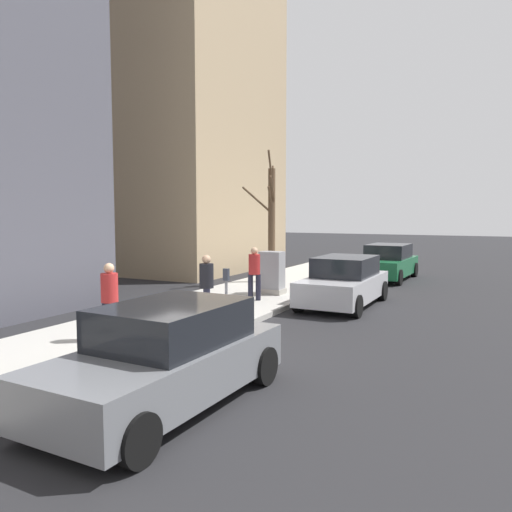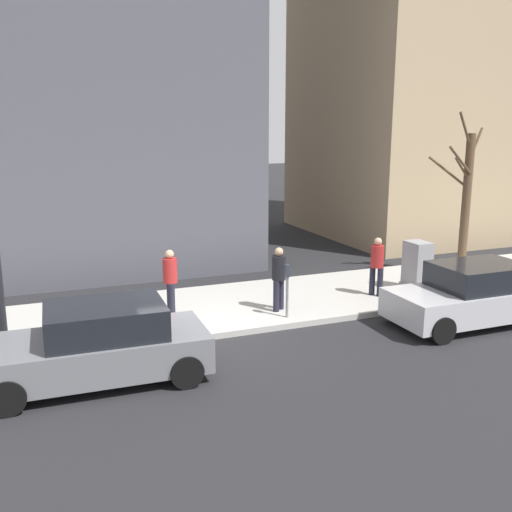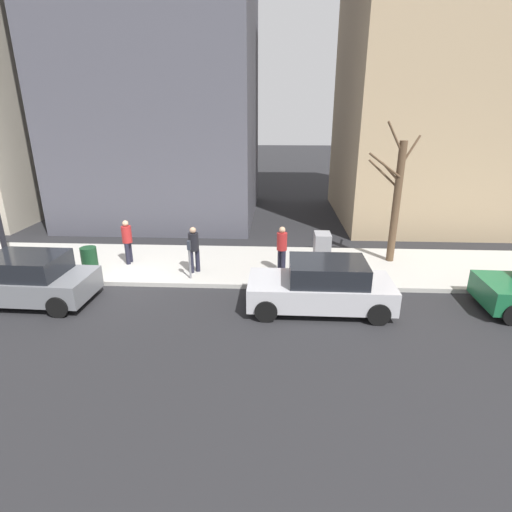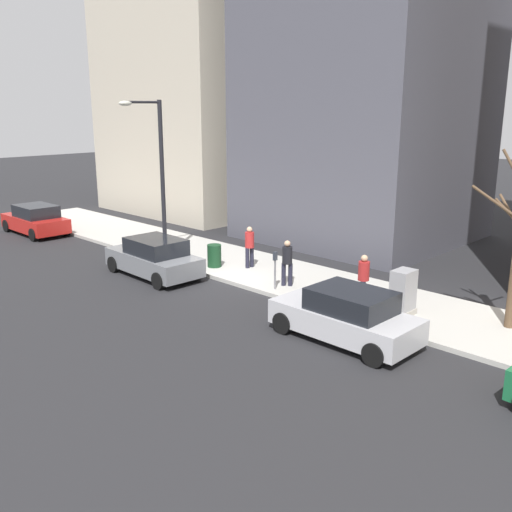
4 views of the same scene
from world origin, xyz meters
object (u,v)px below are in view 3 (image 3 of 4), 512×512
at_px(utility_box, 322,253).
at_px(bare_tree, 396,199).
at_px(parking_meter, 189,256).
at_px(trash_bin, 89,260).
at_px(pedestrian_far_corner, 127,239).
at_px(parked_car_silver, 322,286).
at_px(pedestrian_near_meter, 282,247).
at_px(parked_car_grey, 24,280).
at_px(pedestrian_midblock, 194,247).

distance_m(utility_box, bare_tree, 3.47).
xyz_separation_m(parking_meter, trash_bin, (0.45, 3.71, -0.38)).
height_order(parking_meter, pedestrian_far_corner, pedestrian_far_corner).
relative_size(parking_meter, bare_tree, 0.26).
distance_m(parked_car_silver, pedestrian_near_meter, 2.80).
height_order(parked_car_grey, parking_meter, parked_car_grey).
xyz_separation_m(parked_car_grey, pedestrian_midblock, (2.32, -4.77, 0.35)).
bearing_deg(parking_meter, pedestrian_near_meter, -75.62).
bearing_deg(trash_bin, parked_car_grey, 154.66).
height_order(parking_meter, utility_box, utility_box).
height_order(utility_box, pedestrian_midblock, pedestrian_midblock).
bearing_deg(parked_car_silver, parked_car_grey, 90.37).
relative_size(trash_bin, pedestrian_midblock, 0.54).
height_order(bare_tree, pedestrian_near_meter, bare_tree).
relative_size(parking_meter, trash_bin, 1.50).
bearing_deg(utility_box, parking_meter, 100.63).
relative_size(parking_meter, pedestrian_near_meter, 0.81).
bearing_deg(parking_meter, utility_box, -79.37).
distance_m(parked_car_grey, pedestrian_midblock, 5.32).
xyz_separation_m(parked_car_silver, pedestrian_near_meter, (2.53, 1.16, 0.35)).
distance_m(parked_car_silver, bare_tree, 5.22).
xyz_separation_m(utility_box, pedestrian_near_meter, (-0.05, 1.41, 0.24)).
bearing_deg(pedestrian_far_corner, utility_box, 88.18).
relative_size(pedestrian_midblock, pedestrian_far_corner, 1.00).
bearing_deg(parked_car_silver, parking_meter, 68.39).
bearing_deg(parked_car_grey, parking_meter, -68.33).
height_order(parking_meter, pedestrian_midblock, pedestrian_midblock).
bearing_deg(parking_meter, parked_car_silver, -112.01).
bearing_deg(bare_tree, utility_box, 115.42).
height_order(parked_car_grey, pedestrian_far_corner, pedestrian_far_corner).
relative_size(parked_car_silver, utility_box, 2.95).
relative_size(trash_bin, pedestrian_near_meter, 0.54).
bearing_deg(bare_tree, parking_meter, 106.49).
xyz_separation_m(pedestrian_near_meter, pedestrian_midblock, (-0.20, 3.09, 0.00)).
relative_size(bare_tree, pedestrian_far_corner, 3.08).
height_order(parked_car_silver, bare_tree, bare_tree).
xyz_separation_m(parking_meter, pedestrian_near_meter, (0.80, -3.12, 0.11)).
distance_m(pedestrian_near_meter, pedestrian_midblock, 3.09).
relative_size(parked_car_silver, parked_car_grey, 0.99).
bearing_deg(bare_tree, trash_bin, 98.81).
height_order(parked_car_silver, parked_car_grey, same).
distance_m(parked_car_grey, utility_box, 9.62).
bearing_deg(bare_tree, parked_car_silver, 142.37).
xyz_separation_m(utility_box, pedestrian_midblock, (-0.25, 4.50, 0.24)).
bearing_deg(parked_car_grey, pedestrian_near_meter, -70.52).
height_order(utility_box, trash_bin, utility_box).
relative_size(parked_car_grey, pedestrian_far_corner, 2.56).
bearing_deg(parking_meter, trash_bin, 83.08).
relative_size(parked_car_grey, bare_tree, 0.83).
bearing_deg(utility_box, pedestrian_far_corner, 85.94).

